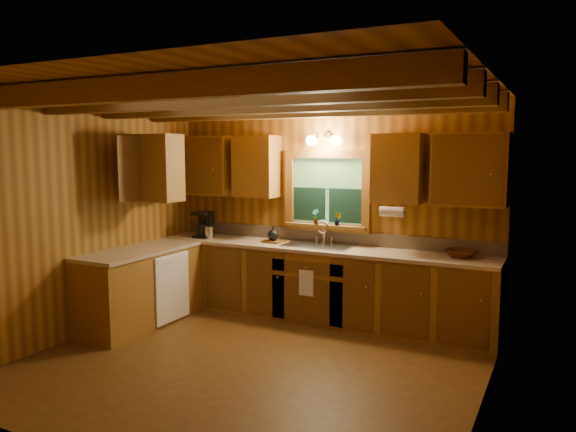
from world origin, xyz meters
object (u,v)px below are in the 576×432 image
(coffee_maker, at_px, (204,225))
(cutting_board, at_px, (273,242))
(wicker_basket, at_px, (461,253))
(sink, at_px, (318,250))

(coffee_maker, bearing_deg, cutting_board, -3.96)
(cutting_board, relative_size, wicker_basket, 0.77)
(coffee_maker, bearing_deg, sink, -4.62)
(sink, distance_m, wicker_basket, 1.65)
(cutting_board, bearing_deg, coffee_maker, -169.74)
(sink, distance_m, cutting_board, 0.61)
(coffee_maker, xyz_separation_m, wicker_basket, (3.28, 0.10, -0.13))
(cutting_board, bearing_deg, sink, 8.52)
(coffee_maker, relative_size, cutting_board, 1.33)
(sink, distance_m, coffee_maker, 1.64)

